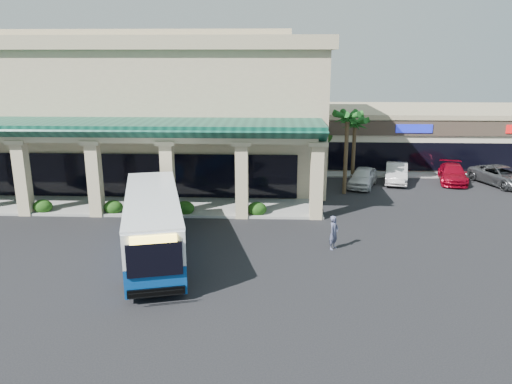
{
  "coord_description": "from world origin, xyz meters",
  "views": [
    {
      "loc": [
        3.52,
        -23.97,
        9.53
      ],
      "look_at": [
        2.44,
        3.06,
        2.2
      ],
      "focal_mm": 35.0,
      "sensor_mm": 36.0,
      "label": 1
    }
  ],
  "objects_px": {
    "car_silver": "(363,177)",
    "car_gray": "(502,176)",
    "transit_bus": "(153,226)",
    "car_red": "(453,174)",
    "pedestrian": "(334,233)",
    "car_white": "(396,173)"
  },
  "relations": [
    {
      "from": "car_silver",
      "to": "car_red",
      "type": "bearing_deg",
      "value": 32.43
    },
    {
      "from": "pedestrian",
      "to": "car_gray",
      "type": "xyz_separation_m",
      "value": [
        14.32,
        13.78,
        -0.15
      ]
    },
    {
      "from": "car_silver",
      "to": "car_white",
      "type": "relative_size",
      "value": 0.94
    },
    {
      "from": "transit_bus",
      "to": "pedestrian",
      "type": "height_order",
      "value": "transit_bus"
    },
    {
      "from": "car_red",
      "to": "car_gray",
      "type": "bearing_deg",
      "value": 0.04
    },
    {
      "from": "car_silver",
      "to": "car_gray",
      "type": "relative_size",
      "value": 0.81
    },
    {
      "from": "transit_bus",
      "to": "car_white",
      "type": "bearing_deg",
      "value": 30.79
    },
    {
      "from": "pedestrian",
      "to": "car_silver",
      "type": "relative_size",
      "value": 0.41
    },
    {
      "from": "car_silver",
      "to": "car_white",
      "type": "height_order",
      "value": "car_white"
    },
    {
      "from": "transit_bus",
      "to": "car_red",
      "type": "relative_size",
      "value": 2.27
    },
    {
      "from": "car_silver",
      "to": "car_white",
      "type": "distance_m",
      "value": 3.19
    },
    {
      "from": "pedestrian",
      "to": "car_gray",
      "type": "height_order",
      "value": "pedestrian"
    },
    {
      "from": "car_red",
      "to": "car_silver",
      "type": "bearing_deg",
      "value": -154.54
    },
    {
      "from": "car_silver",
      "to": "car_gray",
      "type": "height_order",
      "value": "car_gray"
    },
    {
      "from": "car_white",
      "to": "car_red",
      "type": "bearing_deg",
      "value": 15.7
    },
    {
      "from": "pedestrian",
      "to": "car_gray",
      "type": "bearing_deg",
      "value": -12.18
    },
    {
      "from": "transit_bus",
      "to": "car_gray",
      "type": "distance_m",
      "value": 27.7
    },
    {
      "from": "transit_bus",
      "to": "car_white",
      "type": "height_order",
      "value": "transit_bus"
    },
    {
      "from": "car_red",
      "to": "car_white",
      "type": "bearing_deg",
      "value": -164.41
    },
    {
      "from": "car_gray",
      "to": "car_silver",
      "type": "bearing_deg",
      "value": 164.79
    },
    {
      "from": "transit_bus",
      "to": "pedestrian",
      "type": "xyz_separation_m",
      "value": [
        8.99,
        1.15,
        -0.65
      ]
    },
    {
      "from": "pedestrian",
      "to": "car_red",
      "type": "distance_m",
      "value": 18.19
    }
  ]
}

